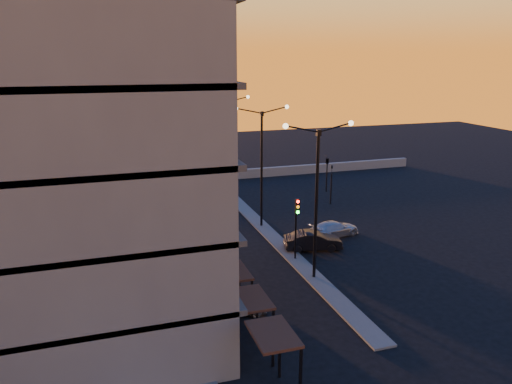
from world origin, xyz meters
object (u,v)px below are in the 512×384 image
object	(u,v)px
streetlamp_mid	(262,157)
car_hatchback	(230,300)
car_wagon	(334,229)
car_sedan	(313,241)
traffic_light_main	(297,219)

from	to	relation	value
streetlamp_mid	car_hatchback	xyz separation A→B (m)	(-5.90, -12.45, -4.91)
car_wagon	car_sedan	bearing A→B (deg)	113.08
car_hatchback	car_sedan	size ratio (longest dim) A/B	1.00
car_hatchback	car_wagon	bearing A→B (deg)	-37.88
streetlamp_mid	traffic_light_main	xyz separation A→B (m)	(0.00, -7.13, -2.70)
streetlamp_mid	car_wagon	world-z (taller)	streetlamp_mid
streetlamp_mid	car_sedan	distance (m)	7.78
car_sedan	car_wagon	distance (m)	3.31
streetlamp_mid	car_wagon	size ratio (longest dim) A/B	2.37
car_sedan	streetlamp_mid	bearing A→B (deg)	29.98
streetlamp_mid	car_sedan	xyz separation A→B (m)	(1.86, -5.72, -4.93)
traffic_light_main	car_sedan	size ratio (longest dim) A/B	1.06
streetlamp_mid	car_hatchback	distance (m)	14.63
traffic_light_main	car_hatchback	bearing A→B (deg)	-137.99
traffic_light_main	car_hatchback	world-z (taller)	traffic_light_main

